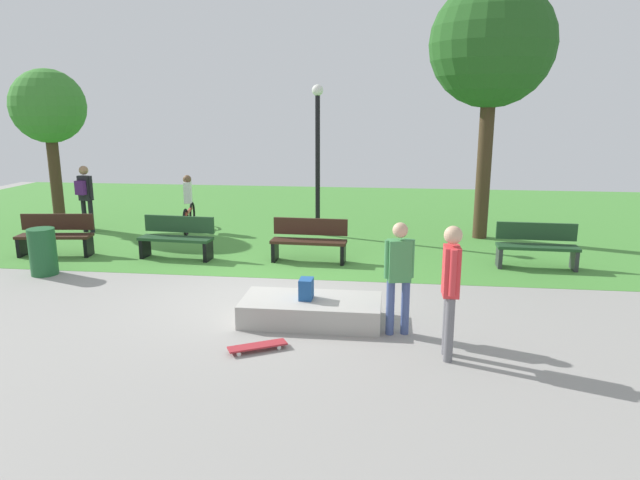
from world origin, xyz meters
TOP-DOWN VIEW (x-y plane):
  - ground_plane at (0.00, 0.00)m, footprint 28.00×28.00m
  - grass_lawn at (0.00, 7.53)m, footprint 26.60×12.95m
  - concrete_ledge at (1.06, -1.08)m, footprint 2.13×1.03m
  - backpack_on_ledge at (0.98, -1.08)m, footprint 0.20×0.28m
  - skater_performing_trick at (3.01, -2.16)m, footprint 0.23×0.43m
  - skater_watching at (2.37, -1.42)m, footprint 0.42×0.26m
  - skateboard_by_ledge at (0.48, -2.24)m, footprint 0.80×0.56m
  - park_bench_near_lamppost at (-2.36, 2.30)m, footprint 1.63×0.59m
  - park_bench_center_lawn at (5.23, 2.48)m, footprint 1.61×0.52m
  - park_bench_near_path at (0.54, 2.38)m, footprint 1.62×0.52m
  - park_bench_by_oak at (-5.12, 2.21)m, footprint 1.65×0.67m
  - tree_young_birch at (4.50, 5.16)m, footprint 2.94×2.94m
  - tree_tall_oak at (-6.88, 5.24)m, footprint 1.95×1.95m
  - lamp_post at (0.39, 4.99)m, footprint 0.28×0.28m
  - trash_bin at (-4.51, 0.77)m, footprint 0.51×0.51m
  - pedestrian_with_backpack at (-5.65, 4.52)m, footprint 0.42×0.39m
  - cyclist_on_bicycle at (-3.09, 5.08)m, footprint 0.40×1.80m

SIDE VIEW (x-z plane):
  - ground_plane at x=0.00m, z-range 0.00..0.00m
  - grass_lawn at x=0.00m, z-range 0.00..0.01m
  - skateboard_by_ledge at x=0.48m, z-range 0.02..0.10m
  - concrete_ledge at x=1.06m, z-range 0.00..0.36m
  - trash_bin at x=-4.51m, z-range 0.00..0.92m
  - park_bench_near_lamppost at x=-2.36m, z-range 0.03..0.94m
  - park_bench_center_lawn at x=5.23m, z-range 0.03..0.94m
  - park_bench_near_path at x=0.54m, z-range 0.03..0.94m
  - park_bench_by_oak at x=-5.12m, z-range 0.03..0.94m
  - backpack_on_ledge at x=0.98m, z-range 0.36..0.68m
  - cyclist_on_bicycle at x=-3.09m, z-range -0.13..1.39m
  - skater_watching at x=2.37m, z-range 0.14..1.79m
  - skater_performing_trick at x=3.01m, z-range 0.16..1.93m
  - pedestrian_with_backpack at x=-5.65m, z-range 0.18..1.93m
  - lamp_post at x=0.39m, z-range 0.44..4.21m
  - tree_tall_oak at x=-6.88m, z-range 1.08..5.30m
  - tree_young_birch at x=4.50m, z-range 1.55..7.68m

